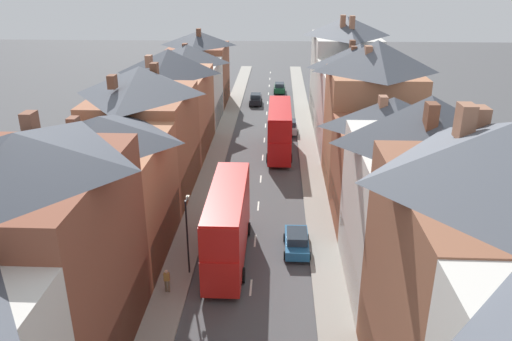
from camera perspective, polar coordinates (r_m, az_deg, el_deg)
name	(u,v)px	position (r m, az deg, el deg)	size (l,w,h in m)	color
pavement_left	(218,150)	(56.85, -4.31, 2.34)	(2.20, 104.00, 0.14)	gray
pavement_right	(308,151)	(56.58, 6.01, 2.18)	(2.20, 104.00, 0.14)	gray
centre_line_dashes	(263,158)	(54.63, 0.77, 1.49)	(0.14, 97.80, 0.01)	silver
terrace_row_left	(142,138)	(44.51, -12.88, 3.69)	(8.00, 75.63, 12.82)	silver
terrace_row_right	(387,144)	(40.47, 14.77, 3.00)	(8.00, 68.93, 14.28)	silver
double_decker_bus_lead	(279,129)	(55.21, 2.70, 4.78)	(2.74, 10.80, 5.30)	red
double_decker_bus_mid_street	(228,222)	(35.03, -3.26, -5.91)	(2.74, 10.80, 5.30)	red
car_near_blue	(256,99)	(76.27, -0.04, 8.17)	(1.90, 4.05, 1.70)	black
car_parked_right_a	(279,88)	(83.98, 2.70, 9.43)	(1.90, 4.24, 1.66)	#144728
car_mid_black	(297,241)	(36.83, 4.68, -8.04)	(1.90, 4.14, 1.59)	#236093
car_parked_left_b	(290,127)	(62.79, 3.87, 5.02)	(1.90, 4.02, 1.67)	#B7BABF
pedestrian_mid_left	(167,280)	(32.67, -10.15, -12.18)	(0.36, 0.22, 1.61)	brown
street_lamp	(187,231)	(33.30, -7.84, -6.86)	(0.20, 1.12, 5.50)	black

